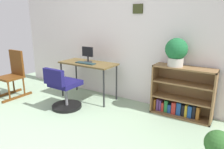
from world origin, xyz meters
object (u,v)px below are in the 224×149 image
object	(u,v)px
desk	(88,66)
potted_plant_on_shelf	(176,51)
rocking_chair	(13,74)
potted_plant_floor	(218,146)
monitor	(88,54)
bookshelf_low	(182,94)
keyboard	(85,63)
office_chair	(64,91)

from	to	relation	value
desk	potted_plant_on_shelf	xyz separation A→B (m)	(1.61, 0.16, 0.39)
rocking_chair	potted_plant_floor	world-z (taller)	rocking_chair
monitor	bookshelf_low	xyz separation A→B (m)	(1.77, 0.18, -0.51)
monitor	bookshelf_low	world-z (taller)	monitor
rocking_chair	bookshelf_low	world-z (taller)	rocking_chair
keyboard	potted_plant_on_shelf	distance (m)	1.64
monitor	potted_plant_floor	world-z (taller)	monitor
rocking_chair	potted_plant_floor	distance (m)	3.75
potted_plant_on_shelf	potted_plant_floor	xyz separation A→B (m)	(0.78, -0.93, -0.83)
office_chair	potted_plant_floor	xyz separation A→B (m)	(2.42, -0.13, -0.11)
rocking_chair	bookshelf_low	xyz separation A→B (m)	(3.09, 0.93, -0.11)
bookshelf_low	potted_plant_on_shelf	xyz separation A→B (m)	(-0.13, -0.06, 0.69)
monitor	bookshelf_low	bearing A→B (deg)	5.83
desk	potted_plant_floor	xyz separation A→B (m)	(2.39, -0.77, -0.44)
potted_plant_on_shelf	office_chair	bearing A→B (deg)	-154.20
potted_plant_on_shelf	rocking_chair	bearing A→B (deg)	-163.61
desk	rocking_chair	bearing A→B (deg)	-152.29
office_chair	bookshelf_low	size ratio (longest dim) A/B	0.80
keyboard	potted_plant_on_shelf	xyz separation A→B (m)	(1.59, 0.26, 0.32)
office_chair	desk	bearing A→B (deg)	86.95
desk	potted_plant_on_shelf	distance (m)	1.66
monitor	potted_plant_floor	size ratio (longest dim) A/B	0.76
monitor	potted_plant_on_shelf	xyz separation A→B (m)	(1.64, 0.13, 0.18)
potted_plant_on_shelf	potted_plant_floor	size ratio (longest dim) A/B	1.13
potted_plant_floor	keyboard	bearing A→B (deg)	164.29
potted_plant_floor	monitor	bearing A→B (deg)	161.65
keyboard	potted_plant_on_shelf	size ratio (longest dim) A/B	0.93
monitor	bookshelf_low	size ratio (longest dim) A/B	0.31
keyboard	potted_plant_on_shelf	world-z (taller)	potted_plant_on_shelf
desk	potted_plant_on_shelf	world-z (taller)	potted_plant_on_shelf
office_chair	rocking_chair	size ratio (longest dim) A/B	0.82
potted_plant_on_shelf	potted_plant_floor	distance (m)	1.47
office_chair	rocking_chair	xyz separation A→B (m)	(-1.32, -0.08, 0.14)
bookshelf_low	potted_plant_floor	world-z (taller)	bookshelf_low
monitor	potted_plant_floor	bearing A→B (deg)	-18.35
desk	bookshelf_low	bearing A→B (deg)	7.08
keyboard	potted_plant_floor	distance (m)	2.51
rocking_chair	bookshelf_low	bearing A→B (deg)	16.68
office_chair	bookshelf_low	bearing A→B (deg)	25.60
keyboard	potted_plant_on_shelf	bearing A→B (deg)	9.34
potted_plant_on_shelf	potted_plant_floor	bearing A→B (deg)	-49.94
office_chair	potted_plant_floor	size ratio (longest dim) A/B	1.95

